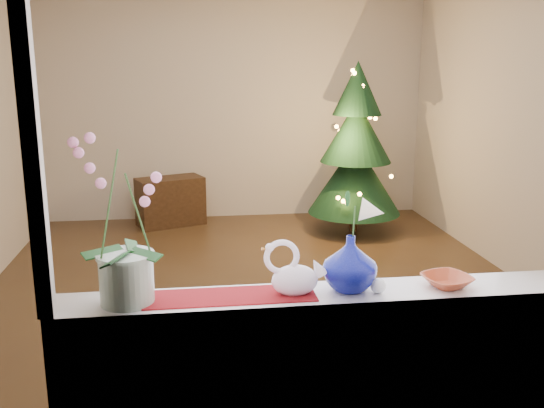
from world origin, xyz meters
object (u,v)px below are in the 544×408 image
at_px(blue_vase, 350,259).
at_px(amber_dish, 447,282).
at_px(swan, 295,269).
at_px(paperweight, 378,286).
at_px(xmas_tree, 356,148).
at_px(orchid_pot, 123,221).
at_px(side_table, 170,201).

xyz_separation_m(blue_vase, amber_dish, (0.42, -0.02, -0.12)).
relative_size(swan, blue_vase, 0.97).
bearing_deg(swan, paperweight, -26.37).
height_order(paperweight, amber_dish, paperweight).
height_order(blue_vase, xmas_tree, xmas_tree).
distance_m(orchid_pot, xmas_tree, 4.52).
bearing_deg(swan, orchid_pot, 158.74).
distance_m(xmas_tree, side_table, 2.19).
bearing_deg(blue_vase, orchid_pot, -178.92).
distance_m(orchid_pot, side_table, 4.66).
bearing_deg(paperweight, side_table, 102.44).
xyz_separation_m(orchid_pot, side_table, (0.01, 4.55, -0.98)).
height_order(swan, blue_vase, blue_vase).
bearing_deg(amber_dish, blue_vase, 177.61).
xyz_separation_m(orchid_pot, paperweight, (1.02, -0.03, -0.31)).
height_order(paperweight, side_table, paperweight).
bearing_deg(xmas_tree, amber_dish, -99.85).
bearing_deg(side_table, orchid_pot, -110.95).
distance_m(blue_vase, xmas_tree, 4.16).
relative_size(orchid_pot, blue_vase, 2.49).
xyz_separation_m(blue_vase, side_table, (-0.90, 4.54, -0.78)).
height_order(swan, amber_dish, swan).
xyz_separation_m(swan, blue_vase, (0.24, 0.02, 0.02)).
xyz_separation_m(amber_dish, xmas_tree, (0.70, 4.02, -0.01)).
xyz_separation_m(amber_dish, side_table, (-1.33, 4.55, -0.66)).
bearing_deg(paperweight, amber_dish, 6.18).
bearing_deg(orchid_pot, xmas_tree, 63.16).
xyz_separation_m(paperweight, side_table, (-1.01, 4.59, -0.68)).
distance_m(swan, blue_vase, 0.24).
xyz_separation_m(swan, side_table, (-0.67, 4.55, -0.76)).
xyz_separation_m(paperweight, amber_dish, (0.32, 0.03, -0.01)).
bearing_deg(paperweight, xmas_tree, 75.97).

